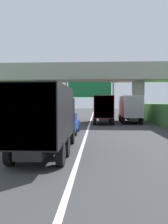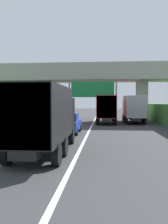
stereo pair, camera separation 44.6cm
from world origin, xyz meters
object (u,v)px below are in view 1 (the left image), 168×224
Objects in this scene: overhead_highway_sign at (90,92)px; truck_white at (130,108)px; truck_black at (47,116)px; car_blue at (67,123)px; truck_red at (103,108)px.

truck_white is at bearing 23.24° from overhead_highway_sign.
car_blue is at bearing 89.60° from truck_black.
truck_black is at bearing -96.11° from overhead_highway_sign.
truck_red is 1.00× the size of truck_black.
truck_white is 12.59m from car_blue.
truck_white is 1.78× the size of car_blue.
truck_black reaches higher than car_blue.
truck_red is 1.78× the size of car_blue.
truck_white is 1.00× the size of truck_black.
truck_red and truck_black have the same top height.
overhead_highway_sign is 2.80m from truck_red.
overhead_highway_sign reaches higher than car_blue.
truck_black is 7.58m from car_blue.
truck_red is (1.66, 1.12, -1.95)m from overhead_highway_sign.
truck_black is at bearing -110.76° from truck_white.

